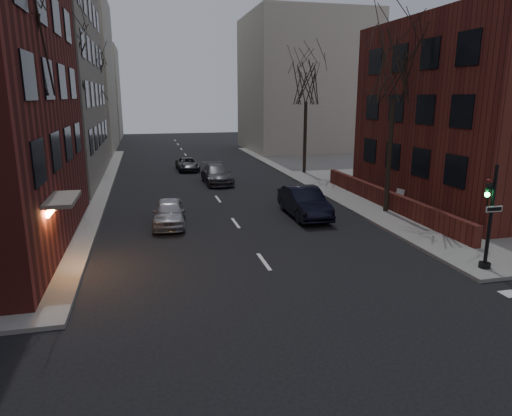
{
  "coord_description": "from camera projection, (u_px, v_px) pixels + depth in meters",
  "views": [
    {
      "loc": [
        -4.44,
        -4.96,
        6.57
      ],
      "look_at": [
        -0.07,
        13.1,
        2.0
      ],
      "focal_mm": 32.0,
      "sensor_mm": 36.0,
      "label": 1
    }
  ],
  "objects": [
    {
      "name": "low_wall_right",
      "position": [
        385.0,
        198.0,
        27.17
      ],
      "size": [
        0.35,
        16.0,
        1.0
      ],
      "primitive_type": "cube",
      "color": "#5D231B",
      "rests_on": "sidewalk_far_right"
    },
    {
      "name": "tree_left_a",
      "position": [
        15.0,
        42.0,
        16.45
      ],
      "size": [
        4.18,
        4.18,
        10.26
      ],
      "color": "#2D231C",
      "rests_on": "sidewalk_far_left"
    },
    {
      "name": "tree_left_b",
      "position": [
        66.0,
        56.0,
        27.67
      ],
      "size": [
        4.4,
        4.4,
        10.8
      ],
      "color": "#2D231C",
      "rests_on": "sidewalk_far_left"
    },
    {
      "name": "car_lane_far",
      "position": [
        188.0,
        164.0,
        41.38
      ],
      "size": [
        2.02,
        4.15,
        1.14
      ],
      "primitive_type": "imported",
      "rotation": [
        0.0,
        0.0,
        0.03
      ],
      "color": "#3A3A3F",
      "rests_on": "ground"
    },
    {
      "name": "tree_right_a",
      "position": [
        395.0,
        68.0,
        24.35
      ],
      "size": [
        3.96,
        3.96,
        9.72
      ],
      "color": "#2D231C",
      "rests_on": "sidewalk_far_right"
    },
    {
      "name": "car_lane_gray",
      "position": [
        217.0,
        174.0,
        35.17
      ],
      "size": [
        2.1,
        4.96,
        1.43
      ],
      "primitive_type": "imported",
      "rotation": [
        0.0,
        0.0,
        0.02
      ],
      "color": "#47464C",
      "rests_on": "ground"
    },
    {
      "name": "car_lane_silver",
      "position": [
        169.0,
        212.0,
        23.67
      ],
      "size": [
        1.99,
        4.18,
        1.38
      ],
      "primitive_type": "imported",
      "rotation": [
        0.0,
        0.0,
        -0.09
      ],
      "color": "#AAA9AE",
      "rests_on": "ground"
    },
    {
      "name": "parked_sedan",
      "position": [
        304.0,
        202.0,
        25.41
      ],
      "size": [
        1.76,
        4.98,
        1.64
      ],
      "primitive_type": "imported",
      "rotation": [
        0.0,
        0.0,
        -0.01
      ],
      "color": "black",
      "rests_on": "ground"
    },
    {
      "name": "tree_left_c",
      "position": [
        92.0,
        79.0,
        41.09
      ],
      "size": [
        3.96,
        3.96,
        9.72
      ],
      "color": "#2D231C",
      "rests_on": "sidewalk_far_left"
    },
    {
      "name": "streetlamp_far",
      "position": [
        104.0,
        121.0,
        44.02
      ],
      "size": [
        0.36,
        0.36,
        6.28
      ],
      "color": "black",
      "rests_on": "sidewalk_far_left"
    },
    {
      "name": "building_distant_ra",
      "position": [
        304.0,
        84.0,
        55.97
      ],
      "size": [
        14.0,
        14.0,
        16.0
      ],
      "primitive_type": "cube",
      "color": "#B5AB99",
      "rests_on": "ground"
    },
    {
      "name": "sandwich_board",
      "position": [
        402.0,
        197.0,
        27.56
      ],
      "size": [
        0.58,
        0.71,
        0.99
      ],
      "primitive_type": "cube",
      "rotation": [
        0.0,
        0.0,
        0.26
      ],
      "color": "white",
      "rests_on": "sidewalk_far_right"
    },
    {
      "name": "traffic_signal",
      "position": [
        488.0,
        224.0,
        17.11
      ],
      "size": [
        0.76,
        0.44,
        4.0
      ],
      "color": "black",
      "rests_on": "sidewalk_far_right"
    },
    {
      "name": "streetlamp_near",
      "position": [
        75.0,
        140.0,
        25.15
      ],
      "size": [
        0.36,
        0.36,
        6.28
      ],
      "color": "black",
      "rests_on": "sidewalk_far_left"
    },
    {
      "name": "tree_right_b",
      "position": [
        306.0,
        83.0,
        37.67
      ],
      "size": [
        3.74,
        3.74,
        9.18
      ],
      "color": "#2D231C",
      "rests_on": "sidewalk_far_right"
    },
    {
      "name": "building_distant_la",
      "position": [
        49.0,
        75.0,
        53.6
      ],
      "size": [
        14.0,
        16.0,
        18.0
      ],
      "primitive_type": "cube",
      "color": "#B5AB99",
      "rests_on": "ground"
    },
    {
      "name": "building_right_brick",
      "position": [
        498.0,
        114.0,
        27.66
      ],
      "size": [
        12.0,
        14.0,
        11.0
      ],
      "primitive_type": "cube",
      "color": "#5D231B",
      "rests_on": "ground"
    },
    {
      "name": "building_distant_lb",
      "position": [
        86.0,
        93.0,
        70.58
      ],
      "size": [
        10.0,
        12.0,
        14.0
      ],
      "primitive_type": "cube",
      "color": "#B5AB99",
      "rests_on": "ground"
    }
  ]
}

